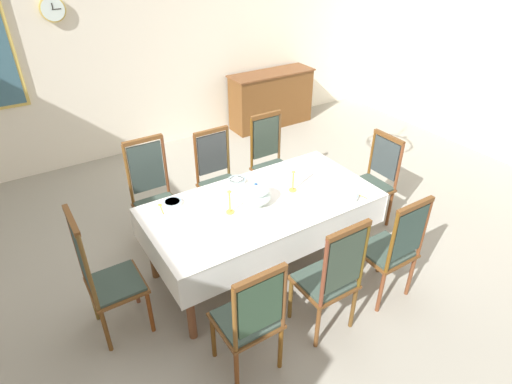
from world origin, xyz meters
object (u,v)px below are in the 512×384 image
Objects in this scene: chair_head_east at (374,180)px; bowl_near_left at (172,203)px; dining_table at (262,208)px; mounted_clock at (52,9)px; chair_north_c at (271,161)px; chair_north_b at (219,178)px; chair_south_a at (250,318)px; bowl_near_right at (347,196)px; chair_south_b at (331,277)px; chair_head_west at (104,276)px; bowl_far_left at (237,181)px; candlestick_west at (230,200)px; sideboard at (271,99)px; soup_tureen at (256,194)px; chair_south_c at (392,248)px; spoon_secondary at (355,193)px; spoon_primary at (160,206)px; chair_north_a at (154,195)px; candlestick_east at (293,179)px.

bowl_near_left is (-2.18, 0.39, 0.25)m from chair_head_east.
dining_table is 7.12× the size of mounted_clock.
chair_north_b is at bearing 0.17° from chair_north_c.
chair_south_a is 1.52m from bowl_near_right.
mounted_clock is (-2.38, 3.18, 1.53)m from chair_head_east.
chair_north_c is (0.70, 1.87, -0.00)m from chair_south_b.
chair_head_west is 1.51m from bowl_far_left.
chair_south_a is 1.06m from candlestick_west.
mounted_clock is (-0.21, 2.79, 1.27)m from bowl_near_left.
sideboard is at bearing 42.26° from bowl_near_left.
soup_tureen is (-0.81, -0.93, 0.31)m from chair_north_c.
sideboard is (1.36, 3.87, -0.10)m from chair_south_c.
chair_north_b is 3.94× the size of soup_tureen.
bowl_far_left is 1.14m from spoon_secondary.
sideboard is at bearing 50.74° from spoon_primary.
bowl_far_left is at bearing 132.00° from bowl_near_right.
chair_north_a reaches higher than bowl_far_left.
chair_south_a is at bearing 39.46° from chair_head_west.
spoon_secondary is 3.55m from sideboard.
soup_tureen is at bearing -180.00° from candlestick_east.
sideboard is at bearing 67.05° from bowl_near_right.
chair_south_b is 1.37m from bowl_far_left.
bowl_far_left is at bearing 142.44° from chair_north_a.
chair_south_c is 0.62m from spoon_secondary.
bowl_far_left is at bearing 63.33° from chair_south_a.
chair_head_east is (2.93, 0.00, -0.05)m from chair_head_west.
chair_south_b is 6.91× the size of bowl_near_left.
chair_head_east is at bearing 0.00° from soup_tureen.
spoon_secondary is at bearing -42.54° from bowl_far_left.
soup_tureen is at bearing 55.73° from chair_south_a.
candlestick_east is 1.64× the size of bowl_near_right.
chair_head_west reaches higher than bowl_near_right.
chair_north_a reaches higher than chair_south_b.
dining_table is 1.19m from chair_south_c.
bowl_far_left is 3.17m from mounted_clock.
chair_south_a is 5.39× the size of bowl_near_right.
chair_north_c is at bearing -53.64° from mounted_clock.
candlestick_east is at bearing 41.61° from chair_south_a.
mounted_clock is at bearing 107.88° from bowl_far_left.
spoon_primary is 0.12× the size of sideboard.
soup_tureen reaches higher than bowl_near_right.
chair_north_c is 6.33× the size of spoon_primary.
spoon_secondary is (1.63, -0.77, 0.00)m from spoon_primary.
bowl_near_right is 1.07m from bowl_far_left.
chair_north_c is 3.76× the size of mounted_clock.
chair_head_west reaches higher than chair_north_a.
bowl_far_left is at bearing -72.12° from mounted_clock.
dining_table is 12.16× the size of bowl_far_left.
chair_south_b reaches higher than sideboard.
mounted_clock reaches higher than sideboard.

